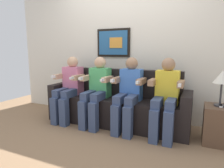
{
  "coord_description": "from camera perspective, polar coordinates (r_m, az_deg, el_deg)",
  "views": [
    {
      "loc": [
        1.21,
        -2.55,
        1.19
      ],
      "look_at": [
        0.0,
        0.15,
        0.7
      ],
      "focal_mm": 31.15,
      "sensor_mm": 36.0,
      "label": 1
    }
  ],
  "objects": [
    {
      "name": "ground_plane",
      "position": [
        3.06,
        -1.18,
        -13.45
      ],
      "size": [
        6.14,
        6.14,
        0.0
      ],
      "primitive_type": "plane",
      "color": "#8C6B4C"
    },
    {
      "name": "back_wall_assembly",
      "position": [
        3.53,
        4.08,
        11.2
      ],
      "size": [
        4.72,
        0.1,
        2.6
      ],
      "color": "silver",
      "rests_on": "ground_plane"
    },
    {
      "name": "couch",
      "position": [
        3.24,
        1.29,
        -6.3
      ],
      "size": [
        2.32,
        0.58,
        0.9
      ],
      "color": "black",
      "rests_on": "ground_plane"
    },
    {
      "name": "person_leftmost",
      "position": [
        3.43,
        -12.45,
        -0.61
      ],
      "size": [
        0.46,
        0.56,
        1.11
      ],
      "color": "pink",
      "rests_on": "ground_plane"
    },
    {
      "name": "person_left_center",
      "position": [
        3.14,
        -4.46,
        -1.33
      ],
      "size": [
        0.46,
        0.56,
        1.11
      ],
      "color": "#4CB266",
      "rests_on": "ground_plane"
    },
    {
      "name": "person_right_center",
      "position": [
        2.93,
        4.93,
        -2.15
      ],
      "size": [
        0.46,
        0.56,
        1.11
      ],
      "color": "#3F72CC",
      "rests_on": "ground_plane"
    },
    {
      "name": "person_rightmost",
      "position": [
        2.8,
        15.51,
        -3.01
      ],
      "size": [
        0.46,
        0.56,
        1.11
      ],
      "color": "yellow",
      "rests_on": "ground_plane"
    },
    {
      "name": "side_table_right",
      "position": [
        2.94,
        29.1,
        -10.49
      ],
      "size": [
        0.4,
        0.4,
        0.5
      ],
      "color": "brown",
      "rests_on": "ground_plane"
    },
    {
      "name": "table_lamp",
      "position": [
        2.81,
        29.63,
        1.38
      ],
      "size": [
        0.22,
        0.22,
        0.46
      ],
      "color": "#333338",
      "rests_on": "side_table_right"
    },
    {
      "name": "spare_remote_on_table",
      "position": [
        2.86,
        29.24,
        -5.59
      ],
      "size": [
        0.04,
        0.13,
        0.02
      ],
      "primitive_type": "cube",
      "color": "white",
      "rests_on": "side_table_right"
    }
  ]
}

